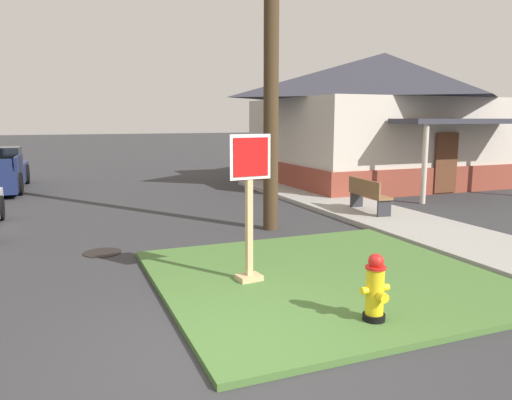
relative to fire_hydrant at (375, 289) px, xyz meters
name	(u,v)px	position (x,y,z in m)	size (l,w,h in m)	color
ground_plane	(233,359)	(-1.87, -0.13, -0.47)	(160.00, 160.00, 0.00)	#333335
grass_corner_patch	(324,277)	(0.33, 1.78, -0.43)	(5.11, 4.95, 0.08)	#477033
sidewalk_strip	(379,216)	(4.08, 5.53, -0.41)	(2.20, 14.99, 0.12)	#9E9B93
fire_hydrant	(375,289)	(0.00, 0.00, 0.00)	(0.38, 0.34, 0.84)	black
stop_sign	(249,213)	(-0.86, 1.97, 0.65)	(0.66, 0.32, 2.21)	tan
manhole_cover	(103,253)	(-2.78, 4.70, -0.46)	(0.70, 0.70, 0.02)	black
street_bench	(368,194)	(3.93, 5.85, 0.12)	(0.55, 1.61, 0.85)	brown
corner_house	(383,117)	(8.56, 11.66, 2.10)	(9.18, 8.72, 5.02)	brown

